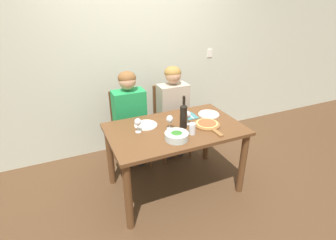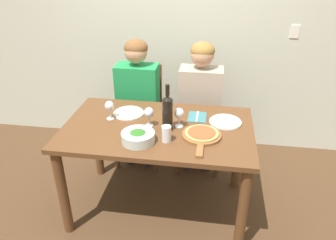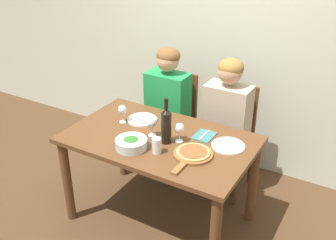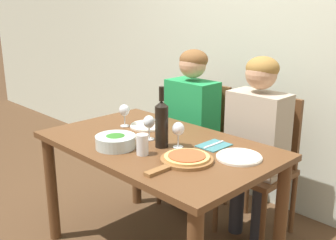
{
  "view_description": "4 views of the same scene",
  "coord_description": "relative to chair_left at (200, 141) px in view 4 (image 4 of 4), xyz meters",
  "views": [
    {
      "loc": [
        -1.06,
        -2.2,
        2.02
      ],
      "look_at": [
        -0.05,
        0.08,
        0.83
      ],
      "focal_mm": 28.0,
      "sensor_mm": 36.0,
      "label": 1
    },
    {
      "loc": [
        0.39,
        -2.08,
        1.95
      ],
      "look_at": [
        0.08,
        -0.02,
        0.84
      ],
      "focal_mm": 35.0,
      "sensor_mm": 36.0,
      "label": 2
    },
    {
      "loc": [
        1.34,
        -2.17,
        2.23
      ],
      "look_at": [
        0.01,
        0.12,
        0.87
      ],
      "focal_mm": 42.0,
      "sensor_mm": 36.0,
      "label": 3
    },
    {
      "loc": [
        1.62,
        -1.49,
        1.54
      ],
      "look_at": [
        0.11,
        -0.01,
        0.93
      ],
      "focal_mm": 42.0,
      "sensor_mm": 36.0,
      "label": 4
    }
  ],
  "objects": [
    {
      "name": "person_man",
      "position": [
        0.58,
        -0.11,
        0.23
      ],
      "size": [
        0.47,
        0.51,
        1.24
      ],
      "color": "#28282D",
      "rests_on": "ground"
    },
    {
      "name": "fork_on_napkin",
      "position": [
        0.59,
        -0.55,
        0.25
      ],
      "size": [
        0.14,
        0.18,
        0.01
      ],
      "color": "#387075",
      "rests_on": "dining_table"
    },
    {
      "name": "chair_right",
      "position": [
        0.58,
        0.0,
        0.0
      ],
      "size": [
        0.42,
        0.42,
        0.96
      ],
      "color": "brown",
      "rests_on": "ground"
    },
    {
      "name": "wine_glass_left",
      "position": [
        -0.08,
        -0.68,
        0.35
      ],
      "size": [
        0.07,
        0.07,
        0.15
      ],
      "color": "silver",
      "rests_on": "dining_table"
    },
    {
      "name": "dining_table",
      "position": [
        0.31,
        -0.74,
        0.13
      ],
      "size": [
        1.4,
        0.86,
        0.77
      ],
      "color": "brown",
      "rests_on": "ground"
    },
    {
      "name": "chair_left",
      "position": [
        0.0,
        0.0,
        0.0
      ],
      "size": [
        0.42,
        0.42,
        0.96
      ],
      "color": "brown",
      "rests_on": "ground"
    },
    {
      "name": "pizza_on_board",
      "position": [
        0.64,
        -0.84,
        0.26
      ],
      "size": [
        0.28,
        0.42,
        0.04
      ],
      "color": "brown",
      "rests_on": "dining_table"
    },
    {
      "name": "dinner_plate_left",
      "position": [
        0.04,
        -0.57,
        0.26
      ],
      "size": [
        0.24,
        0.24,
        0.02
      ],
      "color": "silver",
      "rests_on": "dining_table"
    },
    {
      "name": "dinner_plate_right",
      "position": [
        0.8,
        -0.61,
        0.26
      ],
      "size": [
        0.24,
        0.24,
        0.02
      ],
      "color": "silver",
      "rests_on": "dining_table"
    },
    {
      "name": "wine_glass_right",
      "position": [
        0.46,
        -0.72,
        0.35
      ],
      "size": [
        0.07,
        0.07,
        0.15
      ],
      "color": "silver",
      "rests_on": "dining_table"
    },
    {
      "name": "wine_glass_centre",
      "position": [
        0.24,
        -0.74,
        0.35
      ],
      "size": [
        0.07,
        0.07,
        0.15
      ],
      "color": "silver",
      "rests_on": "dining_table"
    },
    {
      "name": "broccoli_bowl",
      "position": [
        0.21,
        -0.97,
        0.29
      ],
      "size": [
        0.23,
        0.23,
        0.08
      ],
      "color": "silver",
      "rests_on": "dining_table"
    },
    {
      "name": "water_tumbler",
      "position": [
        0.4,
        -0.93,
        0.31
      ],
      "size": [
        0.07,
        0.07,
        0.11
      ],
      "color": "silver",
      "rests_on": "dining_table"
    },
    {
      "name": "person_woman",
      "position": [
        -0.0,
        -0.11,
        0.23
      ],
      "size": [
        0.47,
        0.51,
        1.24
      ],
      "color": "#28282D",
      "rests_on": "ground"
    },
    {
      "name": "back_wall",
      "position": [
        0.31,
        0.42,
        0.83
      ],
      "size": [
        10.0,
        0.06,
        2.7
      ],
      "color": "beige",
      "rests_on": "ground"
    },
    {
      "name": "wine_bottle",
      "position": [
        0.38,
        -0.77,
        0.39
      ],
      "size": [
        0.08,
        0.08,
        0.35
      ],
      "color": "black",
      "rests_on": "dining_table"
    }
  ]
}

